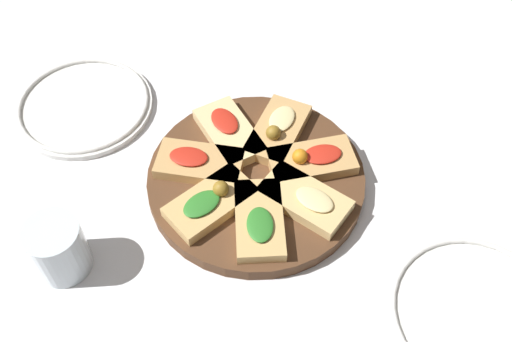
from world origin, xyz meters
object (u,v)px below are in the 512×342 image
water_glass (58,248)px  serving_board (256,179)px  plate_right (477,315)px  plate_left (84,105)px

water_glass → serving_board: bearing=76.2°
plate_right → serving_board: bearing=-168.5°
water_glass → plate_right: bearing=40.5°
serving_board → plate_left: size_ratio=1.43×
plate_right → plate_left: bearing=-164.5°
plate_left → plate_right: bearing=15.5°
serving_board → water_glass: water_glass is taller
serving_board → plate_right: serving_board is taller
serving_board → plate_left: 0.34m
plate_left → water_glass: (0.24, -0.18, 0.04)m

